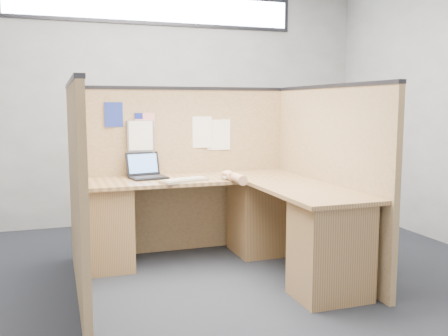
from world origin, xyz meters
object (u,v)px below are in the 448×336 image
object	(u,v)px
laptop	(147,172)
keyboard	(184,180)
l_desk	(227,224)
mouse	(228,177)

from	to	relation	value
laptop	keyboard	xyz separation A→B (m)	(0.25, -0.33, -0.04)
laptop	l_desk	bearing A→B (deg)	-52.91
l_desk	mouse	bearing A→B (deg)	69.49
keyboard	mouse	world-z (taller)	mouse
laptop	mouse	bearing A→B (deg)	-37.64
laptop	keyboard	distance (m)	0.41
keyboard	mouse	xyz separation A→B (m)	(0.38, 0.00, 0.01)
laptop	keyboard	size ratio (longest dim) A/B	0.78
l_desk	laptop	xyz separation A→B (m)	(-0.56, 0.52, 0.39)
l_desk	keyboard	xyz separation A→B (m)	(-0.31, 0.19, 0.35)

